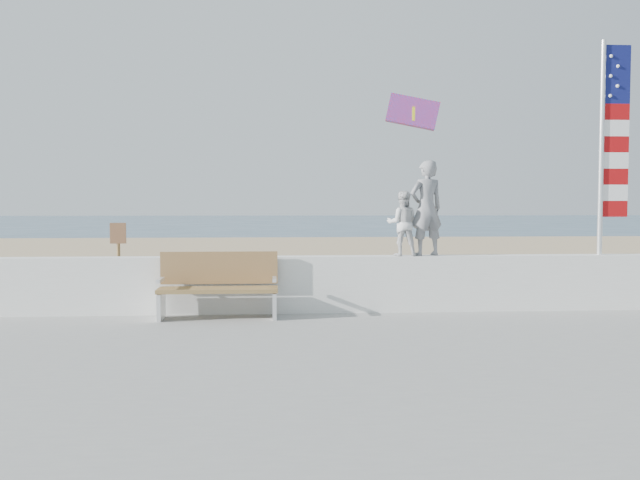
% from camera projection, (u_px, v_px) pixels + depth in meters
% --- Properties ---
extents(ground, '(220.00, 220.00, 0.00)m').
position_uv_depth(ground, '(314.00, 350.00, 8.90)').
color(ground, '#324C64').
rests_on(ground, ground).
extents(sand, '(90.00, 40.00, 0.08)m').
position_uv_depth(sand, '(293.00, 275.00, 17.86)').
color(sand, tan).
rests_on(sand, ground).
extents(boardwalk, '(50.00, 12.40, 0.10)m').
position_uv_depth(boardwalk, '(349.00, 450.00, 4.90)').
color(boardwalk, '#979692').
rests_on(boardwalk, sand).
extents(seawall, '(30.00, 0.35, 0.90)m').
position_uv_depth(seawall, '(307.00, 284.00, 10.86)').
color(seawall, white).
rests_on(seawall, boardwalk).
extents(adult, '(0.64, 0.51, 1.54)m').
position_uv_depth(adult, '(426.00, 208.00, 10.93)').
color(adult, gray).
rests_on(adult, seawall).
extents(child, '(0.56, 0.46, 1.05)m').
position_uv_depth(child, '(402.00, 223.00, 10.91)').
color(child, silver).
rests_on(child, seawall).
extents(bench, '(1.80, 0.57, 1.00)m').
position_uv_depth(bench, '(219.00, 285.00, 10.30)').
color(bench, olive).
rests_on(bench, boardwalk).
extents(flag, '(0.50, 0.08, 3.50)m').
position_uv_depth(flag, '(609.00, 138.00, 11.08)').
color(flag, white).
rests_on(flag, seawall).
extents(parafoil_kite, '(1.07, 0.45, 0.71)m').
position_uv_depth(parafoil_kite, '(414.00, 112.00, 12.97)').
color(parafoil_kite, red).
rests_on(parafoil_kite, ground).
extents(sign, '(0.32, 0.07, 1.46)m').
position_uv_depth(sign, '(118.00, 252.00, 13.67)').
color(sign, olive).
rests_on(sign, sand).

